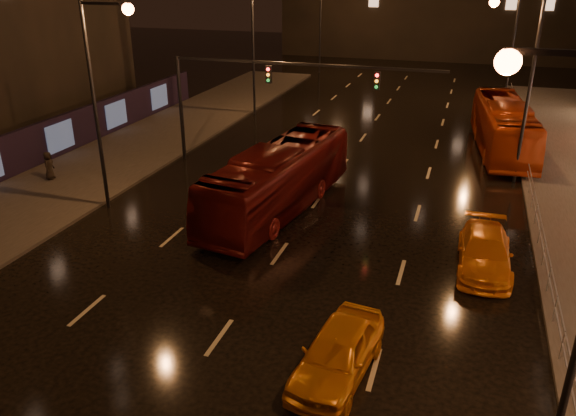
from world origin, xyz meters
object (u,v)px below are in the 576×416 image
(taxi_near, at_px, (338,353))
(bus_red, at_px, (279,179))
(bus_curb, at_px, (503,127))
(pedestrian_c, at_px, (49,165))
(taxi_far, at_px, (485,252))

(taxi_near, bearing_deg, bus_red, 124.17)
(bus_curb, distance_m, pedestrian_c, 27.28)
(taxi_near, height_order, pedestrian_c, pedestrian_c)
(taxi_far, xyz_separation_m, pedestrian_c, (-22.75, 2.81, 0.22))
(bus_red, relative_size, pedestrian_c, 7.41)
(bus_red, bearing_deg, pedestrian_c, -171.18)
(pedestrian_c, bearing_deg, bus_curb, -76.35)
(taxi_near, xyz_separation_m, taxi_far, (4.00, 7.88, -0.05))
(bus_red, xyz_separation_m, bus_curb, (10.46, 13.27, 0.02))
(bus_red, height_order, pedestrian_c, bus_red)
(bus_curb, relative_size, pedestrian_c, 7.49)
(bus_red, bearing_deg, bus_curb, 59.66)
(bus_curb, distance_m, taxi_near, 24.68)
(taxi_far, relative_size, pedestrian_c, 3.14)
(taxi_far, distance_m, pedestrian_c, 22.92)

